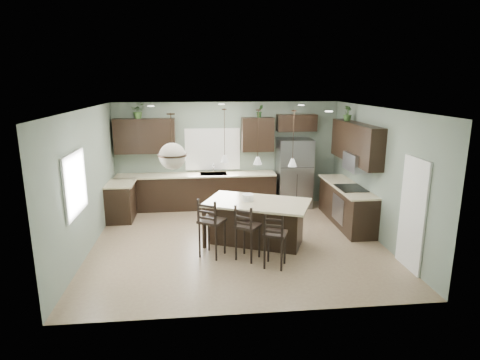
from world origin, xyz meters
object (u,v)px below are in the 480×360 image
object	(u,v)px
kitchen_island	(257,223)
plant_back_left	(138,111)
serving_dish	(248,197)
refrigerator	(294,173)
bar_stool_right	(275,240)
bar_stool_left	(212,227)
bar_stool_center	(248,232)

from	to	relation	value
kitchen_island	plant_back_left	size ratio (longest dim) A/B	5.33
kitchen_island	plant_back_left	distance (m)	4.37
serving_dish	refrigerator	bearing A→B (deg)	57.64
bar_stool_right	bar_stool_left	bearing A→B (deg)	174.50
bar_stool_left	plant_back_left	world-z (taller)	plant_back_left
bar_stool_center	refrigerator	bearing A→B (deg)	98.12
kitchen_island	bar_stool_center	distance (m)	0.77
bar_stool_left	bar_stool_right	world-z (taller)	bar_stool_left
kitchen_island	bar_stool_left	distance (m)	1.08
serving_dish	bar_stool_left	bearing A→B (deg)	-143.07
refrigerator	bar_stool_center	xyz separation A→B (m)	(-1.65, -3.24, -0.37)
kitchen_island	bar_stool_right	size ratio (longest dim) A/B	1.97
refrigerator	bar_stool_right	bearing A→B (deg)	-108.33
serving_dish	bar_stool_center	distance (m)	0.91
kitchen_island	serving_dish	xyz separation A→B (m)	(-0.18, 0.08, 0.53)
serving_dish	plant_back_left	distance (m)	3.96
kitchen_island	bar_stool_right	bearing A→B (deg)	-57.88
refrigerator	kitchen_island	size ratio (longest dim) A/B	0.89
plant_back_left	serving_dish	bearing A→B (deg)	-46.67
refrigerator	serving_dish	distance (m)	2.90
kitchen_island	bar_stool_left	bearing A→B (deg)	-129.13
serving_dish	bar_stool_left	distance (m)	1.04
refrigerator	bar_stool_right	size ratio (longest dim) A/B	1.75
bar_stool_left	bar_stool_center	bearing A→B (deg)	12.98
bar_stool_center	plant_back_left	distance (m)	4.65
bar_stool_right	plant_back_left	bearing A→B (deg)	149.20
bar_stool_left	bar_stool_center	xyz separation A→B (m)	(0.67, -0.21, -0.04)
serving_dish	bar_stool_right	bearing A→B (deg)	-73.17
refrigerator	bar_stool_left	bearing A→B (deg)	-127.45
refrigerator	kitchen_island	bearing A→B (deg)	-118.42
bar_stool_right	refrigerator	bearing A→B (deg)	94.13
kitchen_island	serving_dish	size ratio (longest dim) A/B	8.67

